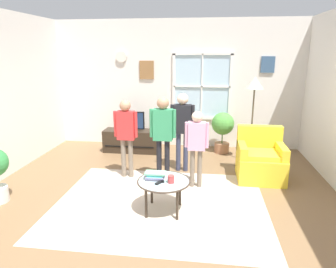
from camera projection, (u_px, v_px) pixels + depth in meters
name	position (u px, v px, depth m)	size (l,w,h in m)	color
ground_plane	(155.00, 207.00, 4.29)	(6.07, 6.51, 0.02)	brown
back_wall	(178.00, 84.00, 6.80)	(5.47, 0.17, 2.81)	silver
area_rug	(160.00, 204.00, 4.35)	(2.98, 2.38, 0.01)	#C6B29E
tv_stand	(131.00, 141.00, 6.61)	(1.18, 0.43, 0.48)	#2D2319
television	(131.00, 120.00, 6.48)	(0.59, 0.08, 0.41)	#4C4C4C
armchair	(260.00, 160.00, 5.16)	(0.76, 0.74, 0.87)	yellow
coffee_table	(164.00, 183.00, 4.05)	(0.72, 0.72, 0.45)	#99B2B7
book_stack	(155.00, 176.00, 4.09)	(0.28, 0.20, 0.10)	#9B90A5
cup	(171.00, 179.00, 3.96)	(0.09, 0.09, 0.10)	#BF3F3F
remote_near_books	(162.00, 180.00, 4.03)	(0.04, 0.14, 0.02)	black
remote_near_cup	(159.00, 183.00, 3.96)	(0.04, 0.14, 0.02)	black
person_pink_shirt	(197.00, 140.00, 4.71)	(0.37, 0.17, 1.24)	#726656
person_green_shirt	(163.00, 130.00, 4.90)	(0.43, 0.20, 1.43)	black
person_red_shirt	(126.00, 130.00, 5.09)	(0.41, 0.18, 1.35)	#726656
person_black_shirt	(182.00, 123.00, 5.35)	(0.43, 0.19, 1.42)	#333851
potted_plant_by_window	(223.00, 128.00, 6.45)	(0.48, 0.48, 0.88)	#9E6B4C
floor_lamp	(254.00, 92.00, 5.59)	(0.32, 0.32, 1.67)	black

